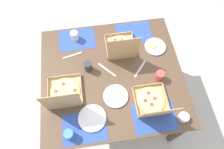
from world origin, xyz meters
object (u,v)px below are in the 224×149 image
condiment_bowl (184,117)px  cup_clear_left (88,66)px  plate_middle (116,96)px  cup_spare (69,135)px  cup_dark (160,75)px  pizza_box_edge_far (64,93)px  plate_far_right (92,118)px  pizza_box_center (152,103)px  plate_near_left (155,47)px  pizza_box_corner_left (121,46)px  cup_clear_right (75,36)px

condiment_bowl → cup_clear_left: bearing=-38.2°
plate_middle → cup_spare: size_ratio=2.51×
cup_dark → condiment_bowl: bearing=105.0°
pizza_box_edge_far → plate_far_right: (-0.21, 0.24, -0.04)m
cup_clear_left → plate_middle: bearing=124.2°
cup_dark → cup_clear_left: bearing=-16.2°
pizza_box_center → cup_clear_left: (0.50, -0.42, 0.00)m
plate_far_right → cup_dark: 0.70m
cup_clear_left → condiment_bowl: 0.93m
cup_spare → condiment_bowl: (-0.94, -0.01, -0.02)m
pizza_box_edge_far → condiment_bowl: 1.02m
plate_near_left → cup_dark: (0.04, 0.33, 0.03)m
cup_spare → plate_near_left: bearing=-140.0°
cup_clear_left → cup_dark: 0.65m
pizza_box_corner_left → cup_spare: bearing=54.6°
cup_clear_left → cup_dark: bearing=163.8°
cup_clear_right → cup_clear_left: (-0.10, 0.37, 0.01)m
plate_far_right → plate_near_left: 0.92m
cup_clear_right → cup_spare: size_ratio=1.07×
plate_near_left → cup_dark: bearing=82.6°
cup_dark → pizza_box_center: bearing=62.2°
pizza_box_center → pizza_box_corner_left: 0.62m
condiment_bowl → cup_spare: bearing=0.4°
plate_far_right → plate_middle: (-0.22, -0.16, 0.00)m
plate_far_right → cup_clear_right: bearing=-84.1°
pizza_box_edge_far → plate_far_right: 0.32m
pizza_box_edge_far → plate_near_left: bearing=-156.7°
cup_dark → pizza_box_edge_far: bearing=3.5°
cup_clear_right → cup_dark: (-0.73, 0.55, -0.00)m
pizza_box_edge_far → plate_middle: size_ratio=1.53×
condiment_bowl → pizza_box_corner_left: bearing=-61.9°
pizza_box_center → cup_clear_left: size_ratio=3.15×
plate_middle → cup_spare: bearing=33.8°
pizza_box_edge_far → cup_clear_left: 0.32m
pizza_box_edge_far → cup_clear_right: 0.62m
plate_near_left → cup_spare: size_ratio=2.40×
plate_middle → cup_clear_right: cup_clear_right is taller
plate_middle → cup_clear_right: size_ratio=2.34×
pizza_box_center → cup_spare: (0.70, 0.16, -0.00)m
plate_near_left → cup_clear_left: 0.69m
plate_middle → pizza_box_corner_left: bearing=-104.5°
pizza_box_corner_left → plate_middle: bearing=75.5°
cup_clear_left → cup_dark: (-0.63, 0.18, -0.01)m
pizza_box_corner_left → cup_spare: (0.54, 0.76, -0.01)m
pizza_box_corner_left → plate_far_right: 0.73m
pizza_box_center → condiment_bowl: bearing=146.8°
pizza_box_edge_far → cup_clear_left: pizza_box_edge_far is taller
plate_far_right → condiment_bowl: 0.75m
pizza_box_center → pizza_box_corner_left: pizza_box_corner_left is taller
pizza_box_edge_far → pizza_box_center: pizza_box_edge_far is taller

